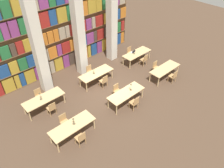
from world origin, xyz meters
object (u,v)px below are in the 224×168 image
object	(u,v)px
chair_3	(117,90)
reading_table_2	(165,69)
chair_2	(135,103)
laptop	(133,52)
pillar_left	(38,46)
desk_lamp_2	(40,95)
reading_table_3	(44,99)
chair_11	(130,52)
chair_7	(39,95)
chair_10	(144,60)
chair_5	(156,67)
chair_9	(90,71)
desk_lamp_0	(73,120)
chair_8	(104,81)
desk_lamp_3	(94,70)
reading_table_0	(72,126)
reading_table_1	(126,94)
reading_table_5	(137,54)
chair_0	(81,138)
chair_4	(173,76)
pillar_center	(79,32)
desk_lamp_4	(134,50)
chair_1	(64,121)
reading_table_4	(96,74)
pillar_right	(112,20)
chair_6	(52,108)
desk_lamp_1	(131,86)

from	to	relation	value
chair_3	reading_table_2	distance (m)	3.76
chair_2	laptop	size ratio (longest dim) A/B	2.76
pillar_left	desk_lamp_2	size ratio (longest dim) A/B	12.30
reading_table_3	chair_11	world-z (taller)	chair_11
reading_table_2	chair_7	world-z (taller)	chair_7
chair_11	chair_10	bearing A→B (deg)	90.00
chair_3	chair_7	xyz separation A→B (m)	(-3.65, 2.73, 0.00)
chair_3	chair_5	xyz separation A→B (m)	(3.69, 0.02, 0.00)
reading_table_3	chair_9	xyz separation A→B (m)	(3.73, 0.64, -0.19)
desk_lamp_0	chair_8	bearing A→B (deg)	28.16
desk_lamp_3	reading_table_0	bearing A→B (deg)	-142.48
reading_table_0	chair_7	world-z (taller)	chair_7
reading_table_1	pillar_left	bearing A→B (deg)	122.90
reading_table_1	reading_table_5	distance (m)	4.60
chair_0	chair_4	bearing A→B (deg)	-0.17
pillar_center	desk_lamp_4	world-z (taller)	pillar_center
pillar_left	chair_1	bearing A→B (deg)	-104.79
chair_4	desk_lamp_4	bearing A→B (deg)	92.59
reading_table_4	desk_lamp_2	bearing A→B (deg)	178.74
chair_0	desk_lamp_2	bearing A→B (deg)	92.89
desk_lamp_0	chair_5	xyz separation A→B (m)	(7.19, 0.66, -0.53)
pillar_right	reading_table_4	size ratio (longest dim) A/B	2.63
pillar_left	chair_11	xyz separation A→B (m)	(6.56, -0.92, -2.52)
chair_3	reading_table_2	size ratio (longest dim) A/B	0.39
pillar_right	chair_6	size ratio (longest dim) A/B	6.79
chair_3	chair_11	distance (m)	4.64
reading_table_0	chair_3	distance (m)	3.69
chair_0	chair_8	size ratio (longest dim) A/B	1.00
chair_9	desk_lamp_3	distance (m)	0.88
reading_table_0	desk_lamp_4	bearing A→B (deg)	20.16
chair_0	reading_table_3	xyz separation A→B (m)	(-0.04, 3.40, 0.19)
desk_lamp_1	chair_11	bearing A→B (deg)	44.18
chair_2	pillar_center	bearing A→B (deg)	89.63
chair_4	desk_lamp_4	world-z (taller)	desk_lamp_4
reading_table_4	chair_11	size ratio (longest dim) A/B	2.58
pillar_right	chair_10	world-z (taller)	pillar_right
chair_3	chair_6	xyz separation A→B (m)	(-3.65, 1.32, 0.00)
reading_table_2	chair_8	distance (m)	4.14
chair_8	desk_lamp_3	bearing A→B (deg)	103.64
chair_2	chair_7	world-z (taller)	same
chair_1	desk_lamp_1	world-z (taller)	desk_lamp_1
chair_0	chair_7	xyz separation A→B (m)	(0.01, 4.11, 0.00)
chair_1	reading_table_1	size ratio (longest dim) A/B	0.39
chair_4	desk_lamp_3	xyz separation A→B (m)	(-3.84, 3.40, 0.54)
chair_0	chair_8	xyz separation A→B (m)	(3.69, 2.63, 0.00)
desk_lamp_4	reading_table_4	bearing A→B (deg)	-179.95
desk_lamp_2	desk_lamp_4	world-z (taller)	desk_lamp_2
pillar_right	reading_table_2	bearing A→B (deg)	-78.10
reading_table_1	chair_10	size ratio (longest dim) A/B	2.58
reading_table_1	chair_1	bearing A→B (deg)	168.50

